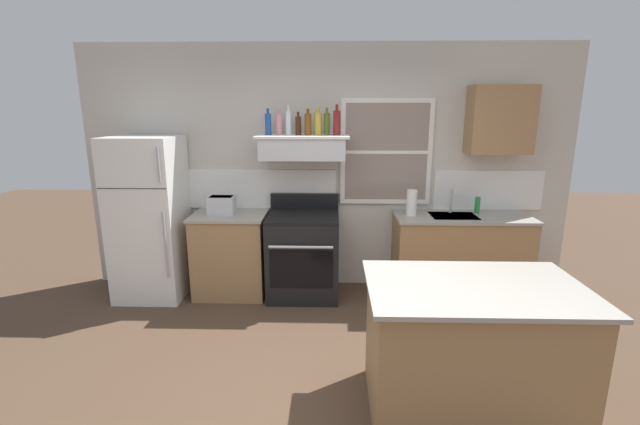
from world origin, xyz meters
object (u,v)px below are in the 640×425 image
at_px(dish_soap_bottle, 477,205).
at_px(bottle_red_label_wine, 337,122).
at_px(refrigerator, 150,218).
at_px(paper_towel_roll, 412,203).
at_px(toaster, 222,205).
at_px(bottle_brown_stout, 298,125).
at_px(kitchen_island, 470,348).
at_px(stove_range, 303,255).
at_px(bottle_champagne_gold_foil, 318,123).
at_px(bottle_clear_tall, 289,122).
at_px(bottle_amber_wine, 308,124).
at_px(bottle_blue_liqueur, 268,124).
at_px(bottle_rose_pink, 279,124).
at_px(bottle_olive_oil_square, 327,124).

bearing_deg(dish_soap_bottle, bottle_red_label_wine, -177.59).
xyz_separation_m(refrigerator, paper_towel_roll, (2.80, 0.06, 0.18)).
bearing_deg(toaster, refrigerator, -175.25).
relative_size(bottle_brown_stout, kitchen_island, 0.17).
relative_size(stove_range, bottle_champagne_gold_foil, 3.80).
bearing_deg(bottle_clear_tall, refrigerator, -173.57).
relative_size(toaster, bottle_red_label_wine, 0.95).
height_order(paper_towel_roll, kitchen_island, paper_towel_roll).
relative_size(bottle_clear_tall, bottle_amber_wine, 1.14).
height_order(stove_range, bottle_red_label_wine, bottle_red_label_wine).
xyz_separation_m(stove_range, bottle_champagne_gold_foil, (0.16, 0.12, 1.40)).
relative_size(bottle_brown_stout, dish_soap_bottle, 1.32).
distance_m(bottle_amber_wine, bottle_champagne_gold_foil, 0.11).
bearing_deg(bottle_champagne_gold_foil, bottle_blue_liqueur, 179.85).
bearing_deg(bottle_champagne_gold_foil, bottle_rose_pink, 176.32).
bearing_deg(refrigerator, bottle_clear_tall, 6.43).
distance_m(bottle_brown_stout, dish_soap_bottle, 2.10).
height_order(refrigerator, bottle_brown_stout, bottle_brown_stout).
xyz_separation_m(bottle_champagne_gold_foil, bottle_red_label_wine, (0.19, -0.04, 0.01)).
xyz_separation_m(bottle_clear_tall, bottle_brown_stout, (0.10, -0.04, -0.03)).
xyz_separation_m(bottle_amber_wine, kitchen_island, (1.18, -1.94, -1.40)).
bearing_deg(bottle_olive_oil_square, bottle_clear_tall, 179.11).
bearing_deg(paper_towel_roll, toaster, 179.89).
relative_size(refrigerator, toaster, 5.85).
height_order(bottle_brown_stout, dish_soap_bottle, bottle_brown_stout).
height_order(refrigerator, bottle_red_label_wine, bottle_red_label_wine).
bearing_deg(bottle_champagne_gold_foil, dish_soap_bottle, 0.72).
height_order(bottle_amber_wine, kitchen_island, bottle_amber_wine).
height_order(toaster, bottle_clear_tall, bottle_clear_tall).
bearing_deg(bottle_blue_liqueur, bottle_brown_stout, -1.82).
xyz_separation_m(bottle_brown_stout, dish_soap_bottle, (1.93, 0.03, -0.85)).
bearing_deg(bottle_red_label_wine, bottle_blue_liqueur, 176.48).
xyz_separation_m(bottle_blue_liqueur, bottle_champagne_gold_foil, (0.52, -0.00, 0.01)).
bearing_deg(bottle_olive_oil_square, refrigerator, -175.10).
bearing_deg(bottle_amber_wine, bottle_olive_oil_square, 10.61).
height_order(refrigerator, dish_soap_bottle, refrigerator).
bearing_deg(bottle_brown_stout, toaster, -175.47).
relative_size(refrigerator, kitchen_island, 1.24).
relative_size(refrigerator, bottle_amber_wine, 6.42).
height_order(bottle_champagne_gold_foil, dish_soap_bottle, bottle_champagne_gold_foil).
bearing_deg(bottle_amber_wine, dish_soap_bottle, 1.06).
height_order(bottle_clear_tall, bottle_red_label_wine, bottle_red_label_wine).
xyz_separation_m(paper_towel_roll, kitchen_island, (0.08, -1.88, -0.59)).
relative_size(stove_range, kitchen_island, 0.78).
bearing_deg(kitchen_island, bottle_rose_pink, 126.99).
xyz_separation_m(bottle_rose_pink, bottle_champagne_gold_foil, (0.41, -0.03, 0.01)).
xyz_separation_m(toaster, kitchen_island, (2.12, -1.88, -0.55)).
bearing_deg(bottle_blue_liqueur, bottle_amber_wine, -1.87).
xyz_separation_m(bottle_champagne_gold_foil, dish_soap_bottle, (1.72, 0.02, -0.87)).
relative_size(paper_towel_roll, kitchen_island, 0.19).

